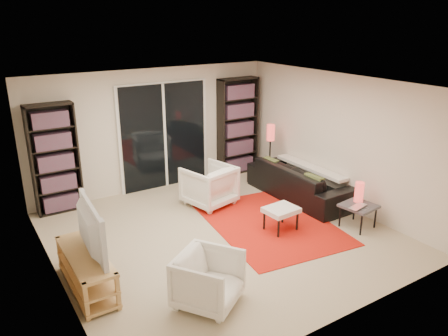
% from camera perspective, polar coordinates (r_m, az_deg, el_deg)
% --- Properties ---
extents(floor, '(5.00, 5.00, 0.00)m').
position_cam_1_polar(floor, '(7.12, -0.41, -8.65)').
color(floor, '#C1AF91').
rests_on(floor, ground).
extents(wall_back, '(5.00, 0.02, 2.40)m').
position_cam_1_polar(wall_back, '(8.78, -9.15, 4.95)').
color(wall_back, beige).
rests_on(wall_back, ground).
extents(wall_front, '(5.00, 0.02, 2.40)m').
position_cam_1_polar(wall_front, '(4.87, 15.50, -7.51)').
color(wall_front, beige).
rests_on(wall_front, ground).
extents(wall_left, '(0.02, 5.00, 2.40)m').
position_cam_1_polar(wall_left, '(5.81, -21.87, -3.78)').
color(wall_left, beige).
rests_on(wall_left, ground).
extents(wall_right, '(0.02, 5.00, 2.40)m').
position_cam_1_polar(wall_right, '(8.19, 14.59, 3.53)').
color(wall_right, beige).
rests_on(wall_right, ground).
extents(ceiling, '(5.00, 5.00, 0.02)m').
position_cam_1_polar(ceiling, '(6.36, -0.46, 10.81)').
color(ceiling, white).
rests_on(ceiling, wall_back).
extents(sliding_door, '(1.92, 0.08, 2.16)m').
position_cam_1_polar(sliding_door, '(8.86, -7.82, 4.15)').
color(sliding_door, white).
rests_on(sliding_door, ground).
extents(bookshelf_left, '(0.80, 0.30, 1.95)m').
position_cam_1_polar(bookshelf_left, '(8.14, -21.22, 1.08)').
color(bookshelf_left, black).
rests_on(bookshelf_left, ground).
extents(bookshelf_right, '(0.90, 0.30, 2.10)m').
position_cam_1_polar(bookshelf_right, '(9.56, 1.82, 5.44)').
color(bookshelf_right, black).
rests_on(bookshelf_right, ground).
extents(tv_stand, '(0.43, 1.36, 0.50)m').
position_cam_1_polar(tv_stand, '(5.99, -17.51, -12.62)').
color(tv_stand, tan).
rests_on(tv_stand, floor).
extents(tv, '(0.23, 1.16, 0.66)m').
position_cam_1_polar(tv, '(5.72, -17.89, -7.72)').
color(tv, black).
rests_on(tv, tv_stand).
extents(rug, '(2.18, 2.75, 0.01)m').
position_cam_1_polar(rug, '(7.50, 6.06, -7.21)').
color(rug, red).
rests_on(rug, floor).
extents(sofa, '(0.88, 2.25, 0.66)m').
position_cam_1_polar(sofa, '(8.51, 9.82, -1.71)').
color(sofa, black).
rests_on(sofa, floor).
extents(armchair_back, '(0.98, 1.00, 0.76)m').
position_cam_1_polar(armchair_back, '(8.06, -1.98, -2.27)').
color(armchair_back, white).
rests_on(armchair_back, floor).
extents(armchair_front, '(1.00, 1.00, 0.67)m').
position_cam_1_polar(armchair_front, '(5.42, -2.05, -14.39)').
color(armchair_front, white).
rests_on(armchair_front, floor).
extents(ottoman, '(0.55, 0.46, 0.40)m').
position_cam_1_polar(ottoman, '(7.17, 7.47, -5.59)').
color(ottoman, white).
rests_on(ottoman, floor).
extents(side_table, '(0.57, 0.57, 0.40)m').
position_cam_1_polar(side_table, '(7.54, 17.18, -4.93)').
color(side_table, '#46464C').
rests_on(side_table, floor).
extents(laptop, '(0.40, 0.30, 0.03)m').
position_cam_1_polar(laptop, '(7.38, 17.43, -5.00)').
color(laptop, silver).
rests_on(laptop, side_table).
extents(table_lamp, '(0.15, 0.15, 0.34)m').
position_cam_1_polar(table_lamp, '(7.60, 17.24, -3.01)').
color(table_lamp, '#E33C33').
rests_on(table_lamp, side_table).
extents(floor_lamp, '(0.19, 0.19, 1.23)m').
position_cam_1_polar(floor_lamp, '(9.07, 6.09, 3.76)').
color(floor_lamp, black).
rests_on(floor_lamp, floor).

